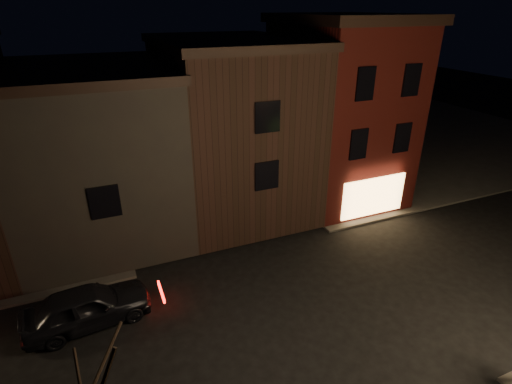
# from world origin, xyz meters

# --- Properties ---
(ground) EXTENTS (120.00, 120.00, 0.00)m
(ground) POSITION_xyz_m (0.00, 0.00, 0.00)
(ground) COLOR black
(ground) RESTS_ON ground
(sidewalk_far_right) EXTENTS (30.00, 30.00, 0.12)m
(sidewalk_far_right) POSITION_xyz_m (20.00, 20.00, 0.06)
(sidewalk_far_right) COLOR #2D2B28
(sidewalk_far_right) RESTS_ON ground
(corner_building) EXTENTS (6.50, 8.50, 10.50)m
(corner_building) POSITION_xyz_m (8.00, 9.47, 5.40)
(corner_building) COLOR #450F0C
(corner_building) RESTS_ON ground
(row_building_a) EXTENTS (7.30, 10.30, 9.40)m
(row_building_a) POSITION_xyz_m (1.50, 10.50, 4.83)
(row_building_a) COLOR black
(row_building_a) RESTS_ON ground
(row_building_b) EXTENTS (7.80, 10.30, 8.40)m
(row_building_b) POSITION_xyz_m (-5.75, 10.50, 4.33)
(row_building_b) COLOR black
(row_building_b) RESTS_ON ground
(parked_car_a) EXTENTS (4.79, 2.38, 1.57)m
(parked_car_a) POSITION_xyz_m (-7.00, 2.88, 0.78)
(parked_car_a) COLOR black
(parked_car_a) RESTS_ON ground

